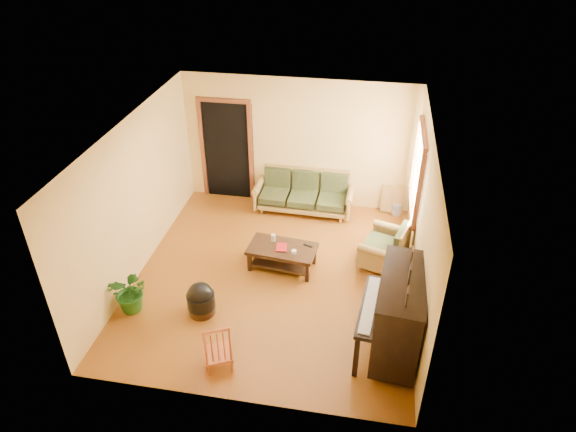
% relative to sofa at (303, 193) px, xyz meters
% --- Properties ---
extents(floor, '(5.00, 5.00, 0.00)m').
position_rel_sofa_xyz_m(floor, '(-0.17, -2.14, -0.41)').
color(floor, '#66340D').
rests_on(floor, ground).
extents(doorway, '(1.08, 0.16, 2.05)m').
position_rel_sofa_xyz_m(doorway, '(-1.62, 0.34, 0.62)').
color(doorway, black).
rests_on(doorway, floor).
extents(window, '(0.12, 1.36, 1.46)m').
position_rel_sofa_xyz_m(window, '(2.04, -0.84, 1.09)').
color(window, white).
rests_on(window, right_wall).
extents(sofa, '(1.93, 0.85, 0.82)m').
position_rel_sofa_xyz_m(sofa, '(0.00, 0.00, 0.00)').
color(sofa, olive).
rests_on(sofa, floor).
extents(coffee_table, '(1.19, 0.74, 0.41)m').
position_rel_sofa_xyz_m(coffee_table, '(-0.08, -1.86, -0.20)').
color(coffee_table, black).
rests_on(coffee_table, floor).
extents(armchair, '(1.02, 1.05, 0.85)m').
position_rel_sofa_xyz_m(armchair, '(1.60, -1.46, 0.02)').
color(armchair, olive).
rests_on(armchair, floor).
extents(piano, '(0.97, 1.49, 1.26)m').
position_rel_sofa_xyz_m(piano, '(1.82, -3.41, 0.22)').
color(piano, black).
rests_on(piano, floor).
extents(footstool, '(0.55, 0.55, 0.41)m').
position_rel_sofa_xyz_m(footstool, '(-1.08, -3.18, -0.20)').
color(footstool, black).
rests_on(footstool, floor).
extents(red_chair, '(0.51, 0.53, 0.80)m').
position_rel_sofa_xyz_m(red_chair, '(-0.54, -4.11, -0.01)').
color(red_chair, '#98401B').
rests_on(red_chair, floor).
extents(leaning_frame, '(0.45, 0.14, 0.59)m').
position_rel_sofa_xyz_m(leaning_frame, '(1.75, 0.25, -0.11)').
color(leaning_frame, '#B38C3B').
rests_on(leaning_frame, floor).
extents(ceramic_crock, '(0.22, 0.22, 0.24)m').
position_rel_sofa_xyz_m(ceramic_crock, '(1.85, 0.19, -0.29)').
color(ceramic_crock, '#3548A1').
rests_on(ceramic_crock, floor).
extents(potted_plant, '(0.69, 0.61, 0.69)m').
position_rel_sofa_xyz_m(potted_plant, '(-2.13, -3.29, -0.06)').
color(potted_plant, '#1D5117').
rests_on(potted_plant, floor).
extents(book, '(0.21, 0.26, 0.02)m').
position_rel_sofa_xyz_m(book, '(-0.18, -1.89, 0.01)').
color(book, maroon).
rests_on(book, coffee_table).
extents(candle, '(0.09, 0.09, 0.13)m').
position_rel_sofa_xyz_m(candle, '(-0.26, -1.70, 0.07)').
color(candle, silver).
rests_on(candle, coffee_table).
extents(glass_jar, '(0.09, 0.09, 0.06)m').
position_rel_sofa_xyz_m(glass_jar, '(0.14, -1.99, 0.03)').
color(glass_jar, silver).
rests_on(glass_jar, coffee_table).
extents(remote, '(0.16, 0.10, 0.02)m').
position_rel_sofa_xyz_m(remote, '(0.34, -1.74, 0.01)').
color(remote, black).
rests_on(remote, coffee_table).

